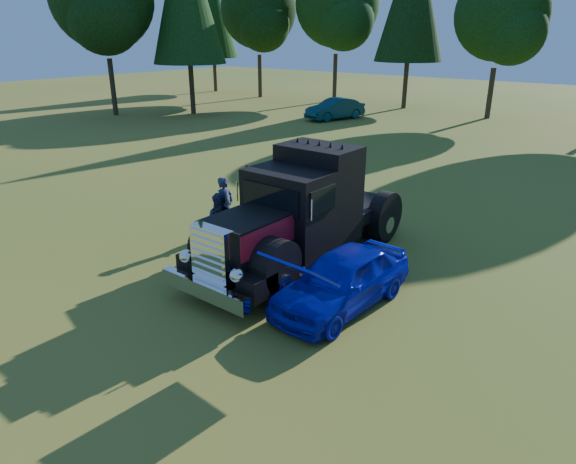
{
  "coord_description": "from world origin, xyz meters",
  "views": [
    {
      "loc": [
        7.85,
        -8.21,
        5.73
      ],
      "look_at": [
        0.6,
        0.92,
        1.17
      ],
      "focal_mm": 32.0,
      "sensor_mm": 36.0,
      "label": 1
    }
  ],
  "objects_px": {
    "diamond_t_truck": "(298,217)",
    "distant_teal_car": "(335,109)",
    "spectator_far": "(221,225)",
    "spectator_near": "(225,206)",
    "hotrod_coupe": "(342,279)"
  },
  "relations": [
    {
      "from": "diamond_t_truck",
      "to": "spectator_far",
      "type": "relative_size",
      "value": 4.09
    },
    {
      "from": "diamond_t_truck",
      "to": "spectator_near",
      "type": "xyz_separation_m",
      "value": [
        -3.0,
        0.34,
        -0.41
      ]
    },
    {
      "from": "diamond_t_truck",
      "to": "distant_teal_car",
      "type": "xyz_separation_m",
      "value": [
        -12.51,
        20.62,
        -0.57
      ]
    },
    {
      "from": "hotrod_coupe",
      "to": "diamond_t_truck",
      "type": "bearing_deg",
      "value": 150.13
    },
    {
      "from": "diamond_t_truck",
      "to": "spectator_near",
      "type": "relative_size",
      "value": 4.1
    },
    {
      "from": "diamond_t_truck",
      "to": "hotrod_coupe",
      "type": "bearing_deg",
      "value": -29.87
    },
    {
      "from": "diamond_t_truck",
      "to": "distant_teal_car",
      "type": "bearing_deg",
      "value": 121.24
    },
    {
      "from": "spectator_near",
      "to": "distant_teal_car",
      "type": "xyz_separation_m",
      "value": [
        -9.51,
        20.28,
        -0.16
      ]
    },
    {
      "from": "diamond_t_truck",
      "to": "distant_teal_car",
      "type": "relative_size",
      "value": 1.66
    },
    {
      "from": "diamond_t_truck",
      "to": "hotrod_coupe",
      "type": "relative_size",
      "value": 1.73
    },
    {
      "from": "spectator_far",
      "to": "spectator_near",
      "type": "bearing_deg",
      "value": 98.05
    },
    {
      "from": "spectator_near",
      "to": "spectator_far",
      "type": "height_order",
      "value": "spectator_far"
    },
    {
      "from": "diamond_t_truck",
      "to": "hotrod_coupe",
      "type": "distance_m",
      "value": 2.57
    },
    {
      "from": "hotrod_coupe",
      "to": "distant_teal_car",
      "type": "xyz_separation_m",
      "value": [
        -14.66,
        21.86,
        0.06
      ]
    },
    {
      "from": "diamond_t_truck",
      "to": "spectator_far",
      "type": "xyz_separation_m",
      "value": [
        -1.94,
        -0.87,
        -0.4
      ]
    }
  ]
}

